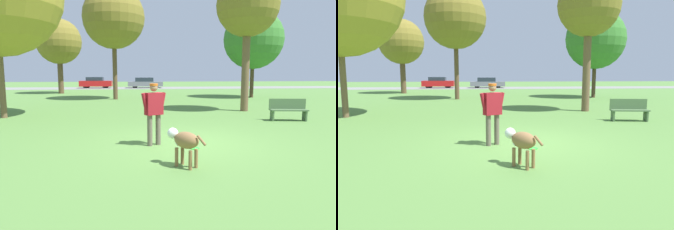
{
  "view_description": "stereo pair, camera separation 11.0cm",
  "coord_description": "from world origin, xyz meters",
  "views": [
    {
      "loc": [
        -1.23,
        -7.61,
        1.81
      ],
      "look_at": [
        -0.56,
        -1.09,
        0.9
      ],
      "focal_mm": 32.0,
      "sensor_mm": 36.0,
      "label": 1
    },
    {
      "loc": [
        -1.12,
        -7.62,
        1.81
      ],
      "look_at": [
        -0.56,
        -1.09,
        0.9
      ],
      "focal_mm": 32.0,
      "sensor_mm": 36.0,
      "label": 2
    }
  ],
  "objects": [
    {
      "name": "ground_plane",
      "position": [
        0.0,
        0.0,
        0.0
      ],
      "size": [
        120.0,
        120.0,
        0.0
      ],
      "primitive_type": "plane",
      "color": "#56843D"
    },
    {
      "name": "far_road_strip",
      "position": [
        0.0,
        30.24,
        0.01
      ],
      "size": [
        120.0,
        6.0,
        0.01
      ],
      "color": "gray",
      "rests_on": "ground_plane"
    },
    {
      "name": "parked_car_grey",
      "position": [
        -0.22,
        30.4,
        0.65
      ],
      "size": [
        4.33,
        1.85,
        1.3
      ],
      "rotation": [
        0.0,
        0.0,
        -0.01
      ],
      "color": "slate",
      "rests_on": "ground_plane"
    },
    {
      "name": "frisbee",
      "position": [
        0.14,
        -0.62,
        0.01
      ],
      "size": [
        0.24,
        0.24,
        0.02
      ],
      "color": "#33D838",
      "rests_on": "ground_plane"
    },
    {
      "name": "parked_car_red",
      "position": [
        -6.33,
        30.58,
        0.68
      ],
      "size": [
        3.94,
        1.78,
        1.37
      ],
      "rotation": [
        0.0,
        0.0,
        -0.02
      ],
      "color": "red",
      "rests_on": "ground_plane"
    },
    {
      "name": "person",
      "position": [
        -0.82,
        -0.16,
        0.92
      ],
      "size": [
        0.66,
        0.39,
        1.56
      ],
      "rotation": [
        0.0,
        0.0,
        0.47
      ],
      "color": "#665B4C",
      "rests_on": "ground_plane"
    },
    {
      "name": "tree_far_right",
      "position": [
        7.44,
        14.42,
        4.32
      ],
      "size": [
        4.38,
        4.38,
        6.52
      ],
      "color": "#4C3826",
      "rests_on": "ground_plane"
    },
    {
      "name": "park_bench",
      "position": [
        4.57,
        3.33,
        0.45
      ],
      "size": [
        1.44,
        0.6,
        0.84
      ],
      "rotation": [
        0.0,
        0.0,
        -0.14
      ],
      "color": "#4C6B42",
      "rests_on": "ground_plane"
    },
    {
      "name": "dog",
      "position": [
        -0.33,
        -1.99,
        0.51
      ],
      "size": [
        0.71,
        0.78,
        0.73
      ],
      "rotation": [
        0.0,
        0.0,
        2.3
      ],
      "color": "olive",
      "rests_on": "ground_plane"
    },
    {
      "name": "tree_mid_center",
      "position": [
        -2.75,
        13.78,
        5.58
      ],
      "size": [
        4.24,
        4.24,
        7.72
      ],
      "color": "brown",
      "rests_on": "ground_plane"
    },
    {
      "name": "tree_near_right",
      "position": [
        3.95,
        6.42,
        4.91
      ],
      "size": [
        2.91,
        2.91,
        6.43
      ],
      "color": "brown",
      "rests_on": "ground_plane"
    },
    {
      "name": "tree_far_left",
      "position": [
        -8.12,
        20.61,
        4.61
      ],
      "size": [
        3.98,
        3.98,
        6.63
      ],
      "color": "brown",
      "rests_on": "ground_plane"
    }
  ]
}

